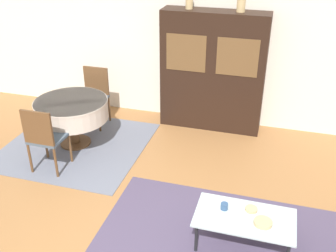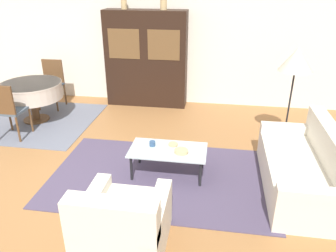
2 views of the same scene
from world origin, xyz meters
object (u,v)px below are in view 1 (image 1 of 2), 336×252
at_px(vase_short, 241,5).
at_px(bowl, 263,223).
at_px(display_cabinet, 213,72).
at_px(dining_chair_near, 44,136).
at_px(dining_table, 72,110).
at_px(coffee_table, 245,220).
at_px(dining_chair_far, 94,93).
at_px(bowl_small, 251,209).
at_px(cup, 224,206).

bearing_deg(vase_short, bowl, -75.73).
height_order(display_cabinet, dining_chair_near, display_cabinet).
xyz_separation_m(dining_table, vase_short, (2.30, 1.25, 1.46)).
height_order(coffee_table, dining_chair_far, dining_chair_far).
distance_m(dining_chair_far, bowl_small, 3.58).
xyz_separation_m(coffee_table, dining_table, (-2.82, 1.47, 0.24)).
bearing_deg(dining_chair_near, bowl_small, -11.11).
distance_m(display_cabinet, dining_chair_near, 2.83).
relative_size(coffee_table, cup, 12.83).
distance_m(dining_chair_near, bowl_small, 2.93).
bearing_deg(dining_chair_far, bowl, 142.49).
relative_size(cup, bowl_small, 0.62).
relative_size(display_cabinet, bowl, 10.26).
bearing_deg(cup, dining_table, 151.54).
xyz_separation_m(coffee_table, cup, (-0.23, 0.07, 0.07)).
height_order(display_cabinet, dining_table, display_cabinet).
height_order(dining_chair_near, cup, dining_chair_near).
distance_m(dining_table, dining_chair_near, 0.78).
bearing_deg(bowl, dining_chair_far, 142.49).
relative_size(display_cabinet, bowl_small, 14.65).
bearing_deg(coffee_table, dining_chair_near, 166.22).
bearing_deg(dining_chair_far, coffee_table, 141.38).
distance_m(bowl_small, vase_short, 3.12).
height_order(dining_chair_far, bowl_small, dining_chair_far).
height_order(display_cabinet, vase_short, vase_short).
bearing_deg(dining_table, vase_short, 28.40).
height_order(bowl_small, vase_short, vase_short).
bearing_deg(dining_chair_far, dining_chair_near, 90.00).
xyz_separation_m(display_cabinet, bowl, (1.08, -2.78, -0.57)).
height_order(dining_chair_near, bowl, dining_chair_near).
distance_m(display_cabinet, vase_short, 1.14).
bearing_deg(display_cabinet, bowl, -68.81).
bearing_deg(dining_table, dining_chair_far, 90.00).
distance_m(coffee_table, display_cabinet, 2.93).
bearing_deg(bowl_small, dining_chair_near, 168.89).
bearing_deg(coffee_table, cup, 163.31).
relative_size(display_cabinet, cup, 23.81).
bearing_deg(dining_chair_near, vase_short, 41.32).
relative_size(coffee_table, dining_table, 0.94).
bearing_deg(bowl_small, dining_table, 154.92).
bearing_deg(dining_chair_near, cup, -13.52).
bearing_deg(coffee_table, dining_table, 152.43).
relative_size(dining_table, cup, 13.58).
height_order(dining_chair_near, bowl_small, dining_chair_near).
distance_m(coffee_table, bowl_small, 0.15).
relative_size(coffee_table, bowl, 5.53).
bearing_deg(dining_table, bowl_small, -25.08).
bearing_deg(dining_chair_near, coffee_table, -13.78).
xyz_separation_m(cup, bowl, (0.42, -0.13, -0.02)).
bearing_deg(vase_short, dining_chair_near, -138.68).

